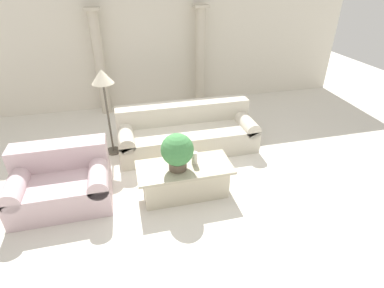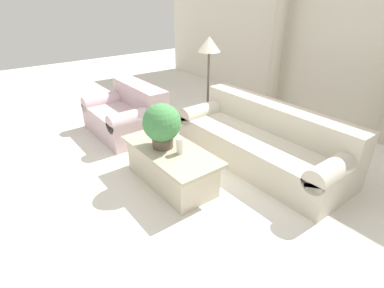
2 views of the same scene
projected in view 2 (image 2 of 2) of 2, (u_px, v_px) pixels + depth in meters
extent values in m
plane|color=silver|center=(191.00, 168.00, 4.14)|extent=(16.00, 16.00, 0.00)
cube|color=silver|center=(340.00, 28.00, 5.16)|extent=(10.00, 0.06, 3.20)
cube|color=beige|center=(259.00, 149.00, 4.18)|extent=(2.50, 0.97, 0.43)
cube|color=beige|center=(277.00, 117.00, 4.17)|extent=(2.50, 0.34, 0.36)
cylinder|color=beige|center=(208.00, 111.00, 4.86)|extent=(0.28, 0.97, 0.28)
cylinder|color=beige|center=(338.00, 168.00, 3.30)|extent=(0.28, 0.97, 0.28)
cube|color=beige|center=(125.00, 120.00, 5.09)|extent=(1.34, 0.97, 0.43)
cube|color=beige|center=(139.00, 94.00, 5.07)|extent=(1.34, 0.34, 0.36)
cylinder|color=beige|center=(110.00, 100.00, 5.35)|extent=(0.28, 0.97, 0.28)
cylinder|color=beige|center=(139.00, 117.00, 4.61)|extent=(0.28, 0.97, 0.28)
cube|color=beige|center=(171.00, 167.00, 3.74)|extent=(1.21, 0.56, 0.44)
cube|color=#B3A98F|center=(170.00, 150.00, 3.63)|extent=(1.38, 0.64, 0.04)
cylinder|color=brown|center=(163.00, 142.00, 3.64)|extent=(0.26, 0.26, 0.12)
sphere|color=#428447|center=(162.00, 123.00, 3.53)|extent=(0.46, 0.46, 0.46)
cylinder|color=silver|center=(180.00, 146.00, 3.48)|extent=(0.08, 0.08, 0.19)
cylinder|color=#4C473D|center=(207.00, 127.00, 5.35)|extent=(0.28, 0.28, 0.03)
cylinder|color=#4C473D|center=(208.00, 91.00, 5.05)|extent=(0.04, 0.04, 1.29)
cone|color=beige|center=(209.00, 44.00, 4.70)|extent=(0.36, 0.36, 0.23)
cylinder|color=beige|center=(277.00, 51.00, 5.94)|extent=(0.23, 0.23, 2.22)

